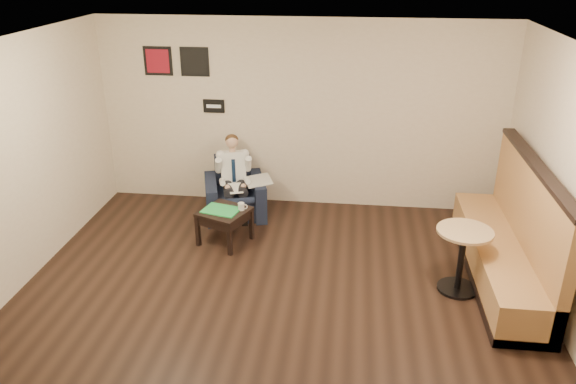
# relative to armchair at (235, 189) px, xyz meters

# --- Properties ---
(ground) EXTENTS (6.00, 6.00, 0.00)m
(ground) POSITION_rel_armchair_xyz_m (0.91, -2.42, -0.41)
(ground) COLOR black
(ground) RESTS_ON ground
(wall_back) EXTENTS (6.00, 0.02, 2.80)m
(wall_back) POSITION_rel_armchair_xyz_m (0.91, 0.58, 0.99)
(wall_back) COLOR beige
(wall_back) RESTS_ON ground
(ceiling) EXTENTS (6.00, 6.00, 0.02)m
(ceiling) POSITION_rel_armchair_xyz_m (0.91, -2.42, 2.39)
(ceiling) COLOR white
(ceiling) RESTS_ON wall_back
(seating_sign) EXTENTS (0.32, 0.02, 0.20)m
(seating_sign) POSITION_rel_armchair_xyz_m (-0.39, 0.56, 1.09)
(seating_sign) COLOR black
(seating_sign) RESTS_ON wall_back
(art_print_left) EXTENTS (0.42, 0.03, 0.42)m
(art_print_left) POSITION_rel_armchair_xyz_m (-1.19, 0.56, 1.74)
(art_print_left) COLOR maroon
(art_print_left) RESTS_ON wall_back
(art_print_right) EXTENTS (0.42, 0.03, 0.42)m
(art_print_right) POSITION_rel_armchair_xyz_m (-0.64, 0.56, 1.74)
(art_print_right) COLOR black
(art_print_right) RESTS_ON wall_back
(armchair) EXTENTS (1.06, 1.06, 0.83)m
(armchair) POSITION_rel_armchair_xyz_m (0.00, 0.00, 0.00)
(armchair) COLOR black
(armchair) RESTS_ON ground
(seated_man) EXTENTS (0.74, 0.93, 1.13)m
(seated_man) POSITION_rel_armchair_xyz_m (0.03, -0.10, 0.15)
(seated_man) COLOR silver
(seated_man) RESTS_ON armchair
(lap_papers) EXTENTS (0.27, 0.32, 0.01)m
(lap_papers) POSITION_rel_armchair_xyz_m (0.06, -0.19, 0.09)
(lap_papers) COLOR white
(lap_papers) RESTS_ON seated_man
(newspaper) EXTENTS (0.49, 0.54, 0.01)m
(newspaper) POSITION_rel_armchair_xyz_m (0.36, 0.01, 0.15)
(newspaper) COLOR silver
(newspaper) RESTS_ON armchair
(side_table) EXTENTS (0.76, 0.76, 0.47)m
(side_table) POSITION_rel_armchair_xyz_m (0.04, -0.86, -0.18)
(side_table) COLOR black
(side_table) RESTS_ON ground
(green_folder) EXTENTS (0.54, 0.44, 0.01)m
(green_folder) POSITION_rel_armchair_xyz_m (0.00, -0.87, 0.07)
(green_folder) COLOR green
(green_folder) RESTS_ON side_table
(coffee_mug) EXTENTS (0.11, 0.11, 0.10)m
(coffee_mug) POSITION_rel_armchair_xyz_m (0.26, -0.82, 0.11)
(coffee_mug) COLOR white
(coffee_mug) RESTS_ON side_table
(smartphone) EXTENTS (0.16, 0.14, 0.01)m
(smartphone) POSITION_rel_armchair_xyz_m (0.15, -0.73, 0.06)
(smartphone) COLOR black
(smartphone) RESTS_ON side_table
(banquette) EXTENTS (0.67, 2.79, 1.43)m
(banquette) POSITION_rel_armchair_xyz_m (3.50, -1.31, 0.30)
(banquette) COLOR #AD7943
(banquette) RESTS_ON ground
(cafe_table) EXTENTS (0.69, 0.69, 0.78)m
(cafe_table) POSITION_rel_armchair_xyz_m (2.98, -1.67, -0.02)
(cafe_table) COLOR tan
(cafe_table) RESTS_ON ground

